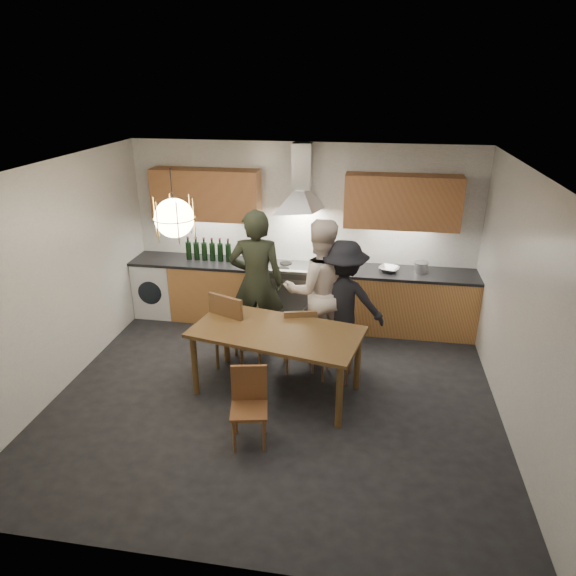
% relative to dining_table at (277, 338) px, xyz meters
% --- Properties ---
extents(ground, '(5.00, 5.00, 0.00)m').
position_rel_dining_table_xyz_m(ground, '(-0.00, -0.12, -0.70)').
color(ground, black).
rests_on(ground, ground).
extents(room_shell, '(5.02, 4.52, 2.61)m').
position_rel_dining_table_xyz_m(room_shell, '(-0.00, -0.12, 1.00)').
color(room_shell, white).
rests_on(room_shell, ground).
extents(counter_run, '(5.00, 0.62, 0.90)m').
position_rel_dining_table_xyz_m(counter_run, '(0.02, 1.83, -0.25)').
color(counter_run, tan).
rests_on(counter_run, ground).
extents(range_stove, '(0.90, 0.60, 0.92)m').
position_rel_dining_table_xyz_m(range_stove, '(-0.00, 1.82, -0.26)').
color(range_stove, silver).
rests_on(range_stove, ground).
extents(wall_fixtures, '(4.30, 0.54, 1.10)m').
position_rel_dining_table_xyz_m(wall_fixtures, '(-0.00, 1.95, 1.17)').
color(wall_fixtures, '#BE7B49').
rests_on(wall_fixtures, ground).
extents(pendant_lamp, '(0.43, 0.43, 0.70)m').
position_rel_dining_table_xyz_m(pendant_lamp, '(-1.00, -0.22, 1.40)').
color(pendant_lamp, black).
rests_on(pendant_lamp, ground).
extents(dining_table, '(2.04, 1.31, 0.79)m').
position_rel_dining_table_xyz_m(dining_table, '(0.00, 0.00, 0.00)').
color(dining_table, brown).
rests_on(dining_table, ground).
extents(chair_back_left, '(0.62, 0.62, 1.05)m').
position_rel_dining_table_xyz_m(chair_back_left, '(-0.61, 0.37, -0.10)').
color(chair_back_left, brown).
rests_on(chair_back_left, ground).
extents(chair_back_mid, '(0.48, 0.48, 0.87)m').
position_rel_dining_table_xyz_m(chair_back_mid, '(0.20, 0.47, -0.21)').
color(chair_back_mid, brown).
rests_on(chair_back_mid, ground).
extents(chair_back_right, '(0.39, 0.39, 0.79)m').
position_rel_dining_table_xyz_m(chair_back_right, '(0.66, 0.33, -0.25)').
color(chair_back_right, brown).
rests_on(chair_back_right, ground).
extents(chair_front, '(0.42, 0.42, 0.80)m').
position_rel_dining_table_xyz_m(chair_front, '(-0.12, -0.88, -0.25)').
color(chair_front, brown).
rests_on(chair_front, ground).
extents(person_left, '(0.74, 0.52, 1.93)m').
position_rel_dining_table_xyz_m(person_left, '(-0.44, 0.95, 0.26)').
color(person_left, black).
rests_on(person_left, ground).
extents(person_mid, '(1.07, 0.94, 1.85)m').
position_rel_dining_table_xyz_m(person_mid, '(0.37, 0.93, 0.22)').
color(person_mid, beige).
rests_on(person_mid, ground).
extents(person_right, '(1.06, 0.63, 1.61)m').
position_rel_dining_table_xyz_m(person_right, '(0.69, 0.87, 0.10)').
color(person_right, black).
rests_on(person_right, ground).
extents(mixing_bowl, '(0.35, 0.35, 0.07)m').
position_rel_dining_table_xyz_m(mixing_bowl, '(1.26, 1.81, 0.23)').
color(mixing_bowl, silver).
rests_on(mixing_bowl, counter_run).
extents(stock_pot, '(0.23, 0.23, 0.13)m').
position_rel_dining_table_xyz_m(stock_pot, '(1.70, 1.87, 0.26)').
color(stock_pot, silver).
rests_on(stock_pot, counter_run).
extents(wine_bottles, '(0.69, 0.08, 0.34)m').
position_rel_dining_table_xyz_m(wine_bottles, '(-1.36, 1.86, 0.37)').
color(wine_bottles, black).
rests_on(wine_bottles, counter_run).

